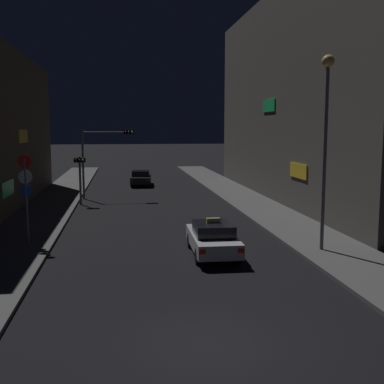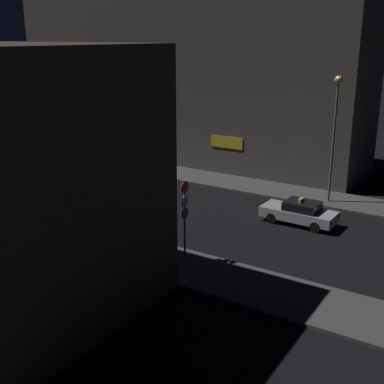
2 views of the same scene
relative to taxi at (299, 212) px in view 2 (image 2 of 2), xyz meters
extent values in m
cube|color=#4C4C4C|center=(5.37, 17.60, -0.66)|extent=(3.48, 56.03, 0.15)
cube|color=#26CC66|center=(-10.40, 9.35, 1.16)|extent=(0.08, 2.80, 0.90)
cube|color=#514C47|center=(11.06, 15.26, 6.90)|extent=(7.90, 32.01, 15.27)
cube|color=yellow|center=(7.07, 8.86, 2.01)|extent=(0.08, 2.80, 0.90)
cube|color=#26CC66|center=(7.07, 15.26, 6.29)|extent=(0.08, 2.80, 0.90)
cube|color=#B7B7BC|center=(0.00, 0.05, -0.12)|extent=(1.90, 4.44, 0.60)
cube|color=black|center=(0.00, -0.15, 0.43)|extent=(1.63, 2.02, 0.50)
cube|color=red|center=(-0.80, -2.15, -0.02)|extent=(0.24, 0.07, 0.16)
cube|color=red|center=(0.70, -2.19, -0.02)|extent=(0.24, 0.07, 0.16)
cylinder|color=black|center=(-0.77, 1.43, -0.42)|extent=(0.23, 0.64, 0.64)
cylinder|color=black|center=(0.83, 1.39, -0.42)|extent=(0.23, 0.64, 0.64)
cylinder|color=black|center=(-0.83, -1.30, -0.42)|extent=(0.23, 0.64, 0.64)
cylinder|color=black|center=(0.77, -1.33, -0.42)|extent=(0.23, 0.64, 0.64)
cube|color=#F4E08C|center=(0.00, -0.05, 0.78)|extent=(0.56, 0.19, 0.20)
cube|color=red|center=(-2.99, 23.43, -0.02)|extent=(0.24, 0.08, 0.16)
cube|color=red|center=(-1.49, 23.31, -0.02)|extent=(0.24, 0.08, 0.16)
cylinder|color=black|center=(-1.38, 24.16, -0.42)|extent=(0.27, 0.66, 0.64)
cylinder|color=slate|center=(-6.72, 17.48, 1.92)|extent=(0.16, 0.16, 5.32)
cylinder|color=slate|center=(-4.98, 17.48, 4.33)|extent=(3.48, 0.10, 0.10)
cube|color=black|center=(-3.24, 17.48, 4.33)|extent=(0.80, 0.28, 0.32)
sphere|color=#3F0C0C|center=(-3.48, 17.31, 4.33)|extent=(0.20, 0.20, 0.20)
sphere|color=#3F2D0C|center=(-3.24, 17.31, 4.33)|extent=(0.20, 0.20, 0.20)
sphere|color=#19E54C|center=(-2.99, 17.31, 4.33)|extent=(0.20, 0.20, 0.20)
cylinder|color=slate|center=(-6.72, 14.67, 0.97)|extent=(0.16, 0.16, 3.41)
cube|color=black|center=(-6.72, 14.67, 2.42)|extent=(0.80, 0.28, 0.32)
sphere|color=#3F0C0C|center=(-6.97, 14.49, 2.42)|extent=(0.20, 0.20, 0.20)
sphere|color=#3F2D0C|center=(-6.72, 14.49, 2.42)|extent=(0.20, 0.20, 0.20)
sphere|color=#19E54C|center=(-6.47, 14.49, 2.42)|extent=(0.20, 0.20, 0.20)
cylinder|color=slate|center=(-8.12, 2.84, 1.37)|extent=(0.10, 0.10, 3.91)
cylinder|color=red|center=(-8.12, 2.82, 3.17)|extent=(0.62, 0.03, 0.62)
cylinder|color=white|center=(-8.12, 2.82, 2.46)|extent=(0.61, 0.03, 0.61)
cylinder|color=blue|center=(-8.12, 2.82, 1.84)|extent=(0.57, 0.03, 0.57)
cylinder|color=slate|center=(4.78, -0.25, 3.27)|extent=(0.16, 0.16, 7.72)
sphere|color=#F9C666|center=(4.78, -0.25, 7.40)|extent=(0.53, 0.53, 0.53)
camera|label=1|loc=(-3.73, -19.71, 4.67)|focal=45.07mm
camera|label=2|loc=(-27.02, -9.65, 10.05)|focal=46.70mm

